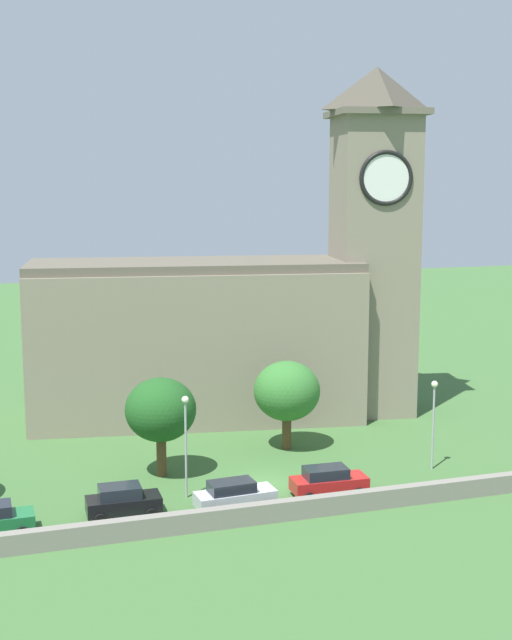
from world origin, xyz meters
TOP-DOWN VIEW (x-y plane):
  - ground_plane at (0.00, 15.00)m, footprint 200.00×200.00m
  - church at (3.57, 16.10)m, footprint 32.17×13.34m
  - quay_barrier at (0.00, -5.87)m, footprint 45.94×0.70m
  - car_black at (-9.44, -2.63)m, footprint 4.32×2.26m
  - car_silver at (-2.98, -3.51)m, footprint 4.85×2.27m
  - car_red at (3.19, -3.05)m, footprint 4.76×2.28m
  - streetlamp_west_mid at (-5.22, -0.73)m, footprint 0.44×0.44m
  - streetlamp_central at (11.71, -0.65)m, footprint 0.44×0.44m
  - tree_riverside_west at (3.92, 6.55)m, footprint 4.76×4.76m
  - tree_by_tower at (-5.86, 3.63)m, footprint 4.63×4.63m

SIDE VIEW (x-z plane):
  - ground_plane at x=0.00m, z-range 0.00..0.00m
  - quay_barrier at x=0.00m, z-range 0.00..1.16m
  - car_silver at x=-2.98m, z-range 0.01..1.78m
  - car_red at x=3.19m, z-range 0.01..1.83m
  - car_black at x=-9.44m, z-range 0.01..1.90m
  - streetlamp_central at x=11.71m, z-range 1.10..7.19m
  - tree_riverside_west at x=3.92m, z-range 1.04..7.48m
  - streetlamp_west_mid at x=-5.22m, z-range 1.13..7.53m
  - tree_by_tower at x=-5.86m, z-range 1.16..7.72m
  - church at x=3.57m, z-range -5.54..22.47m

